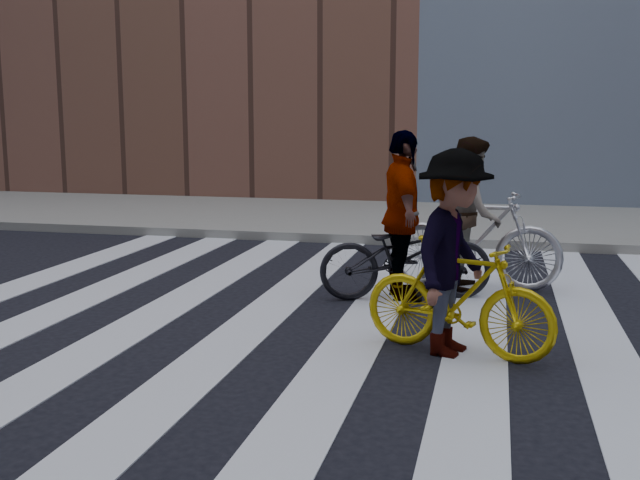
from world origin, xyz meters
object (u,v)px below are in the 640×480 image
(bike_yellow_right, at_px, (458,297))
(bike_dark_rear, at_px, (406,255))
(rider_rear, at_px, (402,216))
(rider_mid, at_px, (472,214))
(rider_right, at_px, (453,253))
(bike_silver_mid, at_px, (475,239))

(bike_yellow_right, relative_size, bike_dark_rear, 0.88)
(rider_rear, bearing_deg, bike_dark_rear, -107.08)
(rider_mid, xyz_separation_m, rider_right, (-0.06, -2.59, -0.02))
(bike_yellow_right, bearing_deg, bike_dark_rear, 36.82)
(bike_silver_mid, relative_size, rider_mid, 1.12)
(bike_silver_mid, xyz_separation_m, bike_yellow_right, (-0.06, -2.59, -0.10))
(bike_dark_rear, bearing_deg, rider_mid, -61.57)
(bike_dark_rear, xyz_separation_m, rider_rear, (-0.05, 0.00, 0.44))
(rider_mid, bearing_deg, bike_silver_mid, -90.23)
(bike_yellow_right, bearing_deg, rider_right, 107.04)
(bike_silver_mid, bearing_deg, rider_rear, 131.41)
(bike_dark_rear, height_order, rider_mid, rider_mid)
(rider_mid, bearing_deg, rider_right, 178.45)
(bike_yellow_right, height_order, rider_mid, rider_mid)
(rider_mid, relative_size, rider_rear, 0.96)
(rider_right, bearing_deg, bike_silver_mid, 14.62)
(rider_right, bearing_deg, rider_mid, 15.72)
(bike_silver_mid, height_order, rider_rear, rider_rear)
(bike_yellow_right, bearing_deg, rider_rear, 38.15)
(bike_yellow_right, relative_size, rider_right, 0.96)
(rider_mid, relative_size, rider_right, 1.02)
(bike_yellow_right, distance_m, rider_right, 0.38)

